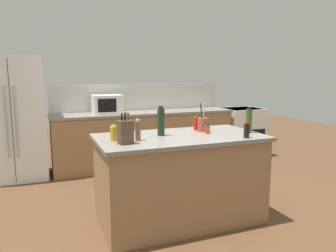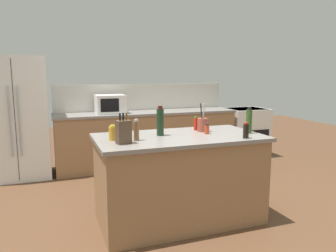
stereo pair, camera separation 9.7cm
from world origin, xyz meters
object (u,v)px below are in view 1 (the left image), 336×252
hot_sauce_bottle (196,124)px  wine_bottle (161,122)px  knife_block (125,132)px  honey_jar (114,133)px  olive_oil_bottle (249,121)px  spice_jar_paprika (207,129)px  microwave (108,104)px  pepper_grinder (138,131)px  range_oven (241,131)px  refrigerator (13,118)px  utensil_crock (203,124)px  soy_sauce_bottle (247,130)px

hot_sauce_bottle → wine_bottle: bearing=-161.1°
wine_bottle → knife_block: bearing=-149.9°
knife_block → honey_jar: (-0.07, 0.18, -0.04)m
olive_oil_bottle → hot_sauce_bottle: olive_oil_bottle is taller
spice_jar_paprika → wine_bottle: bearing=170.3°
microwave → pepper_grinder: bearing=-93.9°
range_oven → spice_jar_paprika: 2.99m
refrigerator → range_oven: bearing=-0.7°
utensil_crock → pepper_grinder: 0.86m
olive_oil_bottle → soy_sauce_bottle: size_ratio=1.79×
spice_jar_paprika → wine_bottle: wine_bottle is taller
microwave → knife_block: 2.40m
hot_sauce_bottle → range_oven: bearing=44.7°
refrigerator → knife_block: refrigerator is taller
soy_sauce_bottle → honey_jar: bearing=164.7°
microwave → olive_oil_bottle: 2.57m
pepper_grinder → honey_jar: pepper_grinder is taller
microwave → range_oven: bearing=-0.0°
knife_block → wine_bottle: size_ratio=0.92×
olive_oil_bottle → soy_sauce_bottle: bearing=-129.0°
spice_jar_paprika → soy_sauce_bottle: bearing=-52.7°
knife_block → soy_sauce_bottle: (1.22, -0.17, -0.04)m
honey_jar → wine_bottle: (0.52, 0.08, 0.08)m
utensil_crock → soy_sauce_bottle: size_ratio=1.97×
spice_jar_paprika → hot_sauce_bottle: (-0.02, 0.25, 0.03)m
hot_sauce_bottle → soy_sauce_bottle: 0.67m
utensil_crock → spice_jar_paprika: size_ratio=2.97×
microwave → wine_bottle: bearing=-86.0°
wine_bottle → soy_sauce_bottle: bearing=-29.4°
wine_bottle → olive_oil_bottle: bearing=-12.0°
refrigerator → wine_bottle: (1.56, -2.17, 0.17)m
refrigerator → spice_jar_paprika: (2.06, -2.26, 0.07)m
olive_oil_bottle → refrigerator: bearing=136.7°
hot_sauce_bottle → wine_bottle: (-0.49, -0.17, 0.07)m
refrigerator → honey_jar: 2.48m
microwave → wine_bottle: size_ratio=1.48×
utensil_crock → knife_block: bearing=-161.4°
range_oven → honey_jar: 3.75m
utensil_crock → spice_jar_paprika: (-0.02, -0.16, -0.03)m
range_oven → olive_oil_bottle: 2.83m
refrigerator → hot_sauce_bottle: size_ratio=11.44×
honey_jar → hot_sauce_bottle: 1.04m
refrigerator → soy_sauce_bottle: (2.33, -2.61, 0.09)m
range_oven → olive_oil_bottle: olive_oil_bottle is taller
refrigerator → knife_block: (1.11, -2.43, 0.13)m
soy_sauce_bottle → knife_block: bearing=171.9°
utensil_crock → soy_sauce_bottle: bearing=-64.5°
microwave → hot_sauce_bottle: size_ratio=2.92×
pepper_grinder → utensil_crock: bearing=15.4°
range_oven → hot_sauce_bottle: size_ratio=5.71×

